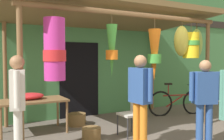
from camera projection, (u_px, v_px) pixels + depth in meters
name	position (u px, v px, depth m)	size (l,w,h in m)	color
ground_plane	(144.00, 137.00, 5.09)	(30.00, 30.00, 0.00)	#60564C
shop_facade	(94.00, 34.00, 7.06)	(12.12, 0.29, 4.52)	#47844C
market_stall_canopy	(115.00, 25.00, 5.62)	(4.71, 2.57, 2.72)	brown
display_table	(32.00, 103.00, 5.29)	(1.38, 0.76, 0.71)	brown
flower_heap_on_table	(30.00, 96.00, 5.31)	(0.62, 0.43, 0.14)	red
folding_chair	(133.00, 111.00, 5.18)	(0.42, 0.42, 0.84)	beige
wicker_basket_by_table	(91.00, 134.00, 4.90)	(0.37, 0.37, 0.24)	brown
wicker_basket_spare	(77.00, 119.00, 5.94)	(0.41, 0.41, 0.28)	brown
parked_bicycle	(177.00, 102.00, 7.03)	(1.71, 0.57, 0.92)	black
vendor_in_orange	(18.00, 99.00, 3.89)	(0.29, 0.59, 1.63)	silver
customer_foreground	(140.00, 94.00, 4.38)	(0.26, 0.59, 1.64)	orange
shopper_by_bananas	(205.00, 96.00, 4.54)	(0.56, 0.34, 1.55)	#2D5193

